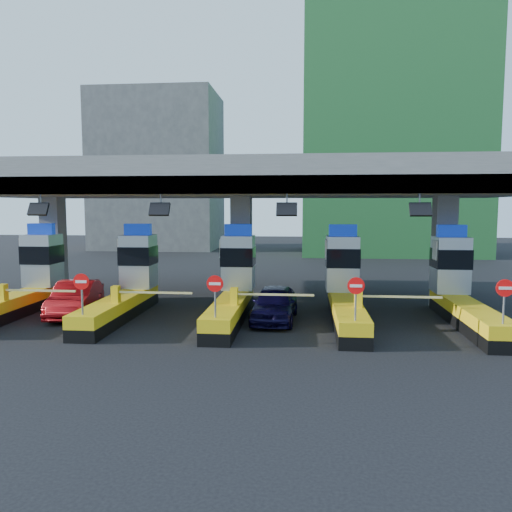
{
  "coord_description": "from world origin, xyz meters",
  "views": [
    {
      "loc": [
        3.17,
        -22.12,
        5.04
      ],
      "look_at": [
        1.03,
        0.0,
        2.79
      ],
      "focal_mm": 35.0,
      "sensor_mm": 36.0,
      "label": 1
    }
  ],
  "objects": [
    {
      "name": "ground",
      "position": [
        0.0,
        0.0,
        0.0
      ],
      "size": [
        120.0,
        120.0,
        0.0
      ],
      "primitive_type": "plane",
      "color": "black",
      "rests_on": "ground"
    },
    {
      "name": "toll_canopy",
      "position": [
        0.0,
        2.87,
        6.13
      ],
      "size": [
        28.0,
        12.09,
        7.0
      ],
      "color": "slate",
      "rests_on": "ground"
    },
    {
      "name": "toll_lane_far_left",
      "position": [
        -10.0,
        0.28,
        1.4
      ],
      "size": [
        4.43,
        8.0,
        4.16
      ],
      "color": "black",
      "rests_on": "ground"
    },
    {
      "name": "toll_lane_left",
      "position": [
        -5.0,
        0.28,
        1.4
      ],
      "size": [
        4.43,
        8.0,
        4.16
      ],
      "color": "black",
      "rests_on": "ground"
    },
    {
      "name": "toll_lane_center",
      "position": [
        0.0,
        0.28,
        1.4
      ],
      "size": [
        4.43,
        8.0,
        4.16
      ],
      "color": "black",
      "rests_on": "ground"
    },
    {
      "name": "toll_lane_right",
      "position": [
        5.0,
        0.28,
        1.4
      ],
      "size": [
        4.43,
        8.0,
        4.16
      ],
      "color": "black",
      "rests_on": "ground"
    },
    {
      "name": "toll_lane_far_right",
      "position": [
        10.0,
        0.28,
        1.4
      ],
      "size": [
        4.43,
        8.0,
        4.16
      ],
      "color": "black",
      "rests_on": "ground"
    },
    {
      "name": "bg_building_scaffold",
      "position": [
        12.0,
        32.0,
        14.0
      ],
      "size": [
        18.0,
        12.0,
        28.0
      ],
      "primitive_type": "cube",
      "color": "#1E5926",
      "rests_on": "ground"
    },
    {
      "name": "bg_building_concrete",
      "position": [
        -14.0,
        36.0,
        9.0
      ],
      "size": [
        14.0,
        10.0,
        18.0
      ],
      "primitive_type": "cube",
      "color": "#4C4C49",
      "rests_on": "ground"
    },
    {
      "name": "van",
      "position": [
        1.92,
        -0.62,
        0.77
      ],
      "size": [
        2.04,
        4.6,
        1.54
      ],
      "primitive_type": "imported",
      "rotation": [
        0.0,
        0.0,
        -0.05
      ],
      "color": "black",
      "rests_on": "ground"
    },
    {
      "name": "red_car",
      "position": [
        -7.29,
        -0.36,
        0.78
      ],
      "size": [
        2.56,
        4.98,
        1.56
      ],
      "primitive_type": "imported",
      "rotation": [
        0.0,
        0.0,
        0.2
      ],
      "color": "#9A0B0F",
      "rests_on": "ground"
    }
  ]
}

